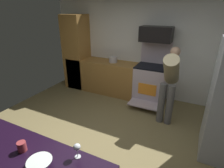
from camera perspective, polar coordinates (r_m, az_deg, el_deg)
name	(u,v)px	position (r m, az deg, el deg)	size (l,w,h in m)	color
ground_plane	(100,142)	(3.47, -3.69, -17.89)	(5.20, 4.80, 0.02)	olive
wall_back	(143,47)	(4.88, 9.93, 11.35)	(5.20, 0.12, 2.60)	silver
lower_cabinet_run	(107,77)	(5.12, -1.58, 2.33)	(2.40, 0.60, 0.90)	#A17235
cabinet_column	(77,52)	(5.47, -11.10, 9.83)	(0.60, 0.60, 2.10)	#A17235
oven_range	(151,83)	(4.67, 12.21, 0.47)	(0.76, 1.01, 1.52)	#BFB1BE
microwave	(156,34)	(4.46, 13.84, 15.09)	(0.74, 0.38, 0.35)	black
person_cook	(170,80)	(3.82, 17.80, 1.19)	(0.31, 0.66, 1.53)	#5A5A5A
mixing_bowl_large	(40,163)	(1.93, -21.91, -22.33)	(0.23, 0.23, 0.07)	white
wine_glass_near	(77,148)	(1.87, -11.04, -19.17)	(0.07, 0.07, 0.16)	silver
mug_coffee	(22,147)	(2.15, -26.66, -17.28)	(0.09, 0.09, 0.11)	#9D373B
stock_pot	(113,60)	(4.88, 0.35, 7.76)	(0.22, 0.22, 0.15)	silver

